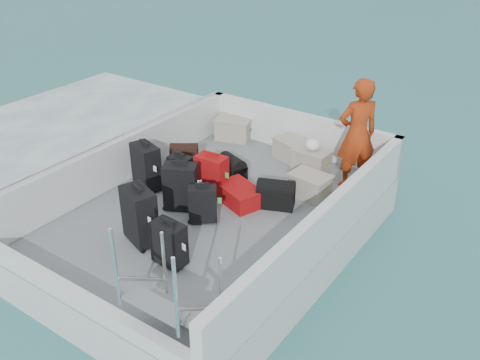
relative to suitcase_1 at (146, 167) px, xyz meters
The scene contains 23 objects.
ground 1.57m from the suitcase_1, ahead, with size 160.00×160.00×0.00m, color #1D6366.
wake_foam 3.70m from the suitcase_1, behind, with size 10.00×10.00×0.00m, color white.
ferry_hull 1.40m from the suitcase_1, ahead, with size 3.60×5.00×0.60m, color silver.
deck 1.28m from the suitcase_1, ahead, with size 3.30×4.70×0.02m, color gray.
deck_fittings 1.60m from the suitcase_1, ahead, with size 3.60×5.00×0.90m.
suitcase_1 is the anchor object (origin of this frame).
suitcase_2 0.52m from the suitcase_1, 36.97° to the left, with size 0.35×0.21×0.52m, color black.
suitcase_3 1.43m from the suitcase_1, 49.49° to the right, with size 0.50×0.29×0.76m, color black.
suitcase_4 0.83m from the suitcase_1, 10.93° to the right, with size 0.47×0.28×0.69m, color black.
suitcase_5 1.01m from the suitcase_1, 24.21° to the left, with size 0.45×0.27×0.63m, color #9B0B0E.
suitcase_6 1.98m from the suitcase_1, 38.51° to the right, with size 0.41×0.24×0.57m, color black.
suitcase_7 1.31m from the suitcase_1, 11.30° to the right, with size 0.38×0.22×0.53m, color black.
suitcase_8 1.49m from the suitcase_1, 17.52° to the left, with size 0.44×0.67×0.27m, color #9B0B0E.
duffel_0 0.88m from the suitcase_1, 89.57° to the left, with size 0.44×0.30×0.32m, color black, non-canonical shape.
duffel_1 1.32m from the suitcase_1, 45.87° to the left, with size 0.45×0.30×0.32m, color black, non-canonical shape.
duffel_2 2.01m from the suitcase_1, 19.47° to the left, with size 0.53×0.30×0.32m, color black, non-canonical shape.
crate_0 2.26m from the suitcase_1, 89.94° to the left, with size 0.61×0.42×0.37m, color #A9A593.
crate_1 2.49m from the suitcase_1, 58.81° to the left, with size 0.55×0.38×0.33m, color #A9A593.
crate_2 2.65m from the suitcase_1, 48.21° to the left, with size 0.55×0.38×0.33m, color #A9A593.
crate_3 2.47m from the suitcase_1, 29.29° to the left, with size 0.54×0.38×0.33m, color #A9A593.
yellow_bag 3.20m from the suitcase_1, 32.76° to the left, with size 0.28×0.26×0.22m, color yellow.
white_bag 2.64m from the suitcase_1, 48.21° to the left, with size 0.24×0.24×0.18m, color white.
passenger 3.18m from the suitcase_1, 36.26° to the left, with size 0.63×0.41×1.72m, color #D94114.
Camera 1 is at (4.03, -5.10, 4.64)m, focal length 40.00 mm.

